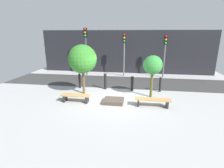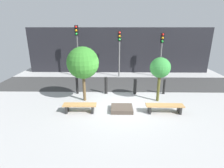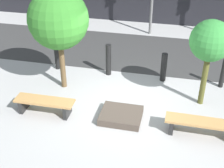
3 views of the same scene
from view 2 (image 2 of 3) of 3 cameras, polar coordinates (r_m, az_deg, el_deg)
The scene contains 15 objects.
ground_plane at distance 9.52m, azimuth 3.07°, elevation -7.00°, with size 18.00×18.00×0.00m, color #A5A5A5.
road_strip at distance 12.97m, azimuth 2.49°, elevation 0.09°, with size 18.00×3.44×0.01m, color #353535.
building_facade at distance 16.07m, azimuth 2.25°, elevation 10.92°, with size 16.20×0.50×3.97m, color black.
bench_left at distance 8.83m, azimuth -10.49°, elevation -7.21°, with size 1.64×0.46×0.43m.
bench_right at distance 9.01m, azimuth 16.81°, elevation -7.18°, with size 1.84×0.45×0.43m.
planter_bed at distance 8.94m, azimuth 3.22°, elevation -8.05°, with size 1.09×0.93×0.20m, color #493F36.
tree_behind_left_bench at distance 9.60m, azimuth -9.49°, elevation 6.78°, with size 1.74×1.74×3.07m.
tree_behind_right_bench at distance 9.82m, azimuth 15.45°, elevation 4.99°, with size 1.11×1.11×2.50m.
bollard_far_left at distance 11.19m, azimuth -11.31°, elevation -0.57°, with size 0.15×0.15×1.02m, color black.
bollard_left at distance 10.94m, azimuth -1.97°, elevation -0.48°, with size 0.18×0.18×1.08m, color black.
bollard_center at distance 11.02m, azimuth 7.52°, elevation -0.85°, with size 0.19×0.19×0.95m, color black.
bollard_right at distance 11.38m, azimuth 16.65°, elevation -0.86°, with size 0.14×0.14×0.95m, color black.
traffic_light_west at distance 14.68m, azimuth -11.31°, elevation 13.21°, with size 0.28×0.27×4.14m.
traffic_light_mid_west at distance 14.40m, azimuth 2.42°, elevation 12.35°, with size 0.28×0.27×3.71m.
traffic_light_mid_east at distance 14.89m, azimuth 15.89°, elevation 11.55°, with size 0.28×0.27×3.58m.
Camera 2 is at (-0.37, -8.59, 4.08)m, focal length 28.00 mm.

